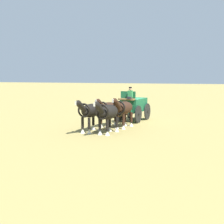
# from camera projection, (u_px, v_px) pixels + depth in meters

# --- Properties ---
(ground_plane) EXTENTS (220.00, 220.00, 0.00)m
(ground_plane) POSITION_uv_depth(u_px,v_px,m) (134.00, 121.00, 26.94)
(ground_plane) COLOR #9E8C4C
(show_wagon) EXTENTS (5.79, 2.13, 2.88)m
(show_wagon) POSITION_uv_depth(u_px,v_px,m) (133.00, 106.00, 26.67)
(show_wagon) COLOR #195B38
(show_wagon) RESTS_ON ground
(draft_horse_rear_near) EXTENTS (3.14, 1.21, 2.26)m
(draft_horse_rear_near) POSITION_uv_depth(u_px,v_px,m) (124.00, 109.00, 23.20)
(draft_horse_rear_near) COLOR #331E14
(draft_horse_rear_near) RESTS_ON ground
(draft_horse_rear_off) EXTENTS (3.07, 1.14, 2.17)m
(draft_horse_rear_off) POSITION_uv_depth(u_px,v_px,m) (107.00, 109.00, 23.76)
(draft_horse_rear_off) COLOR #331E14
(draft_horse_rear_off) RESTS_ON ground
(draft_horse_lead_near) EXTENTS (3.08, 1.23, 2.23)m
(draft_horse_lead_near) POSITION_uv_depth(u_px,v_px,m) (108.00, 113.00, 20.88)
(draft_horse_lead_near) COLOR black
(draft_horse_lead_near) RESTS_ON ground
(draft_horse_lead_off) EXTENTS (3.13, 1.19, 2.26)m
(draft_horse_lead_off) POSITION_uv_depth(u_px,v_px,m) (90.00, 112.00, 21.43)
(draft_horse_lead_off) COLOR black
(draft_horse_lead_off) RESTS_ON ground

